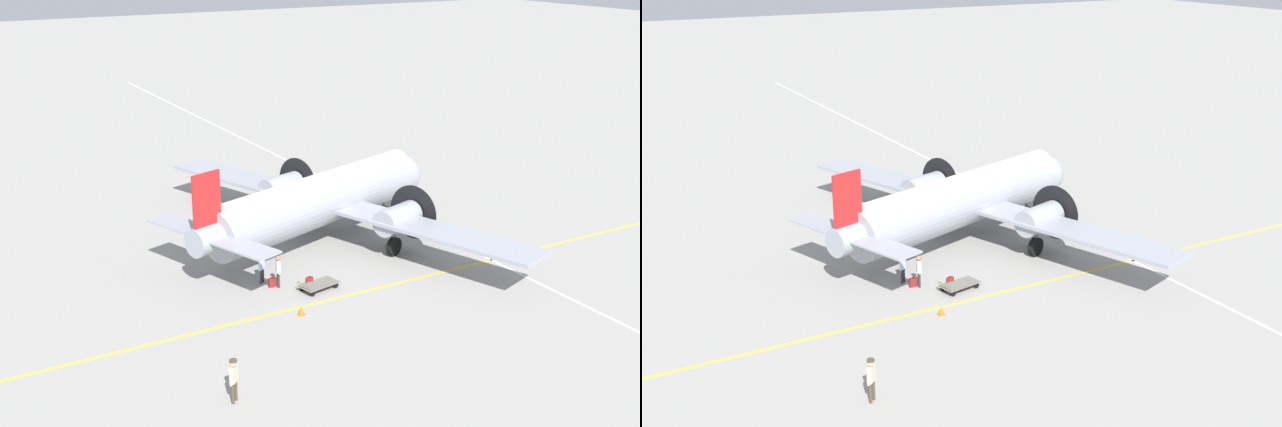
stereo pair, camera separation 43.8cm
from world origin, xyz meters
The scene contains 11 objects.
ground_plane centered at (0.00, 0.00, 0.00)m, with size 300.00×300.00×0.00m, color gray.
apron_line_eastwest centered at (0.00, 7.22, 0.00)m, with size 120.00×0.16×0.01m.
apron_line_northsouth centered at (-6.91, 0.00, 0.00)m, with size 0.16×120.00×0.01m.
airliner_main centered at (-0.43, -0.15, 2.62)m, with size 18.85×26.16×6.11m.
crew_foreground centered at (11.51, 13.35, 1.15)m, with size 0.50×0.44×1.84m.
passenger_boarding centered at (5.08, 4.52, 1.05)m, with size 0.30×0.56×1.71m.
ramp_agent centered at (5.59, 3.65, 1.03)m, with size 0.46×0.38×1.63m.
suitcase_near_door centered at (5.33, 4.39, 0.25)m, with size 0.45×0.17×0.53m.
suitcase_upright_spare centered at (3.71, 5.35, 0.28)m, with size 0.39×0.14×0.59m.
baggage_cart centered at (3.45, 5.87, 0.28)m, with size 2.21×1.43×0.56m.
traffic_cone centered at (5.62, 7.96, 0.21)m, with size 0.34×0.34×0.45m.
Camera 1 is at (22.10, 38.42, 17.02)m, focal length 45.00 mm.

